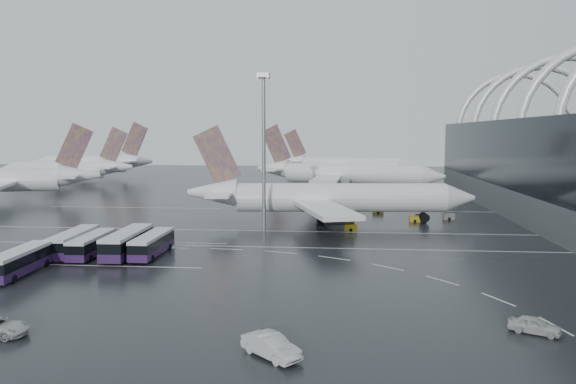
# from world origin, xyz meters

# --- Properties ---
(ground) EXTENTS (420.00, 420.00, 0.00)m
(ground) POSITION_xyz_m (0.00, 0.00, 0.00)
(ground) COLOR black
(ground) RESTS_ON ground
(lane_marking_near) EXTENTS (120.00, 0.25, 0.01)m
(lane_marking_near) POSITION_xyz_m (0.00, -2.00, 0.01)
(lane_marking_near) COLOR silver
(lane_marking_near) RESTS_ON ground
(lane_marking_mid) EXTENTS (120.00, 0.25, 0.01)m
(lane_marking_mid) POSITION_xyz_m (0.00, 12.00, 0.01)
(lane_marking_mid) COLOR silver
(lane_marking_mid) RESTS_ON ground
(lane_marking_far) EXTENTS (120.00, 0.25, 0.01)m
(lane_marking_far) POSITION_xyz_m (0.00, 40.00, 0.01)
(lane_marking_far) COLOR silver
(lane_marking_far) RESTS_ON ground
(bus_bay_line_south) EXTENTS (28.00, 0.25, 0.01)m
(bus_bay_line_south) POSITION_xyz_m (-24.00, -16.00, 0.01)
(bus_bay_line_south) COLOR silver
(bus_bay_line_south) RESTS_ON ground
(bus_bay_line_north) EXTENTS (28.00, 0.25, 0.01)m
(bus_bay_line_north) POSITION_xyz_m (-24.00, 0.00, 0.01)
(bus_bay_line_north) COLOR silver
(bus_bay_line_north) RESTS_ON ground
(airliner_main) EXTENTS (55.32, 48.36, 18.72)m
(airliner_main) POSITION_xyz_m (4.84, 22.32, 4.69)
(airliner_main) COLOR white
(airliner_main) RESTS_ON ground
(airliner_gate_b) EXTENTS (56.52, 50.11, 19.91)m
(airliner_gate_b) POSITION_xyz_m (8.36, 82.17, 4.98)
(airliner_gate_b) COLOR white
(airliner_gate_b) RESTS_ON ground
(airliner_gate_c) EXTENTS (52.77, 48.17, 18.81)m
(airliner_gate_c) POSITION_xyz_m (8.62, 137.65, 4.70)
(airliner_gate_c) COLOR white
(airliner_gate_c) RESTS_ON ground
(jet_remote_west) EXTENTS (44.98, 36.56, 19.88)m
(jet_remote_west) POSITION_xyz_m (-76.53, 50.84, 5.13)
(jet_remote_west) COLOR white
(jet_remote_west) RESTS_ON ground
(jet_remote_mid) EXTENTS (44.41, 35.84, 19.32)m
(jet_remote_mid) POSITION_xyz_m (-82.73, 93.74, 4.99)
(jet_remote_mid) COLOR white
(jet_remote_mid) RESTS_ON ground
(jet_remote_far) EXTENTS (49.17, 39.59, 21.44)m
(jet_remote_far) POSITION_xyz_m (-86.34, 120.75, 5.53)
(jet_remote_far) COLOR white
(jet_remote_far) RESTS_ON ground
(bus_row_near_a) EXTENTS (3.68, 13.11, 3.19)m
(bus_row_near_a) POSITION_xyz_m (-30.37, -9.17, 1.75)
(bus_row_near_a) COLOR #291542
(bus_row_near_a) RESTS_ON ground
(bus_row_near_b) EXTENTS (3.22, 12.07, 2.95)m
(bus_row_near_b) POSITION_xyz_m (-27.17, -10.14, 1.62)
(bus_row_near_b) COLOR #291542
(bus_row_near_b) RESTS_ON ground
(bus_row_near_c) EXTENTS (3.61, 13.99, 3.43)m
(bus_row_near_c) POSITION_xyz_m (-22.30, -9.45, 1.88)
(bus_row_near_c) COLOR #291542
(bus_row_near_c) RESTS_ON ground
(bus_row_near_d) EXTENTS (3.00, 12.29, 3.02)m
(bus_row_near_d) POSITION_xyz_m (-18.76, -9.32, 1.66)
(bus_row_near_d) COLOR #291542
(bus_row_near_d) RESTS_ON ground
(bus_row_far_a) EXTENTS (3.48, 12.56, 3.06)m
(bus_row_far_a) POSITION_xyz_m (-31.27, -21.21, 1.68)
(bus_row_far_a) COLOR #291542
(bus_row_far_a) RESTS_ON ground
(van_curve_b) EXTENTS (4.63, 3.52, 1.47)m
(van_curve_b) POSITION_xyz_m (24.29, -36.41, 0.73)
(van_curve_b) COLOR beige
(van_curve_b) RESTS_ON ground
(van_curve_c) EXTENTS (5.23, 5.00, 1.77)m
(van_curve_c) POSITION_xyz_m (2.34, -43.58, 0.88)
(van_curve_c) COLOR beige
(van_curve_c) RESTS_ON ground
(floodlight_mast) EXTENTS (2.11, 2.11, 27.56)m
(floodlight_mast) POSITION_xyz_m (-5.99, 13.48, 17.33)
(floodlight_mast) COLOR gray
(floodlight_mast) RESTS_ON ground
(gse_cart_belly_a) EXTENTS (2.05, 1.21, 1.12)m
(gse_cart_belly_a) POSITION_xyz_m (22.01, 24.77, 0.56)
(gse_cart_belly_a) COLOR #B08F17
(gse_cart_belly_a) RESTS_ON ground
(gse_cart_belly_b) EXTENTS (2.07, 1.22, 1.13)m
(gse_cart_belly_b) POSITION_xyz_m (23.71, 28.22, 0.56)
(gse_cart_belly_b) COLOR slate
(gse_cart_belly_b) RESTS_ON ground
(gse_cart_belly_c) EXTENTS (2.20, 1.30, 1.20)m
(gse_cart_belly_c) POSITION_xyz_m (9.46, 13.31, 0.60)
(gse_cart_belly_c) COLOR #B08F17
(gse_cart_belly_c) RESTS_ON ground
(gse_cart_belly_d) EXTENTS (2.16, 1.27, 1.18)m
(gse_cart_belly_d) POSITION_xyz_m (29.17, 28.24, 0.59)
(gse_cart_belly_d) COLOR slate
(gse_cart_belly_d) RESTS_ON ground
(gse_cart_belly_e) EXTENTS (2.34, 1.38, 1.28)m
(gse_cart_belly_e) POSITION_xyz_m (15.74, 36.91, 0.64)
(gse_cart_belly_e) COLOR #B08F17
(gse_cart_belly_e) RESTS_ON ground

